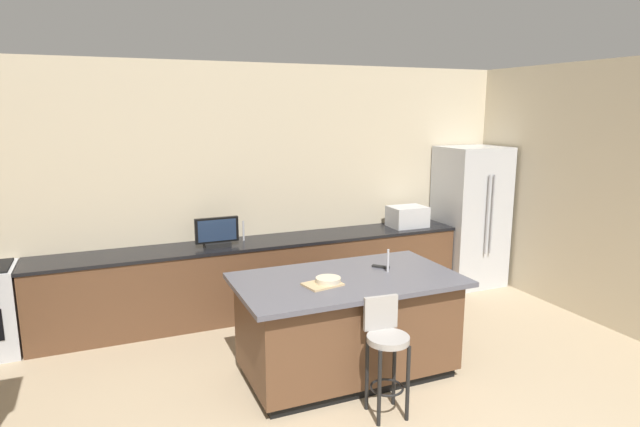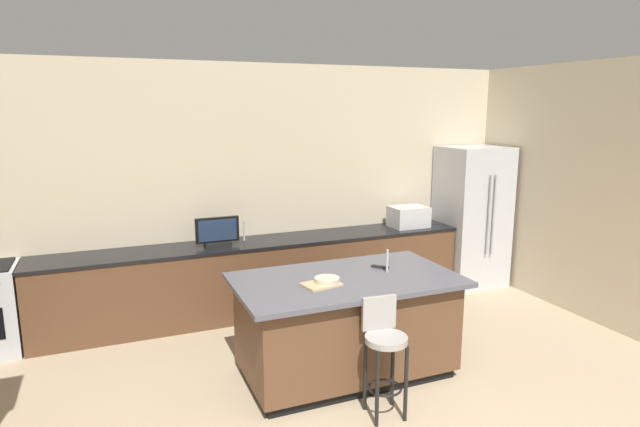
{
  "view_description": "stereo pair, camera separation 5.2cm",
  "coord_description": "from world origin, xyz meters",
  "px_view_note": "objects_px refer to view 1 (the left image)",
  "views": [
    {
      "loc": [
        -1.76,
        -2.0,
        2.45
      ],
      "look_at": [
        0.38,
        3.09,
        1.34
      ],
      "focal_mm": 29.66,
      "sensor_mm": 36.0,
      "label": 1
    },
    {
      "loc": [
        -1.72,
        -2.02,
        2.45
      ],
      "look_at": [
        0.38,
        3.09,
        1.34
      ],
      "focal_mm": 29.66,
      "sensor_mm": 36.0,
      "label": 2
    }
  ],
  "objects_px": {
    "microwave": "(407,216)",
    "tv_remote": "(381,267)",
    "kitchen_island": "(347,325)",
    "cell_phone": "(316,287)",
    "refrigerator": "(470,216)",
    "bar_stool_center": "(386,347)",
    "tv_monitor": "(217,233)",
    "cutting_board": "(323,284)",
    "fruit_bowl": "(328,281)"
  },
  "relations": [
    {
      "from": "microwave",
      "to": "tv_remote",
      "type": "xyz_separation_m",
      "value": [
        -1.31,
        -1.62,
        -0.08
      ]
    },
    {
      "from": "kitchen_island",
      "to": "cell_phone",
      "type": "relative_size",
      "value": 13.51
    },
    {
      "from": "cell_phone",
      "to": "tv_remote",
      "type": "bearing_deg",
      "value": 3.43
    },
    {
      "from": "refrigerator",
      "to": "cell_phone",
      "type": "xyz_separation_m",
      "value": [
        -3.07,
        -1.83,
        -0.02
      ]
    },
    {
      "from": "bar_stool_center",
      "to": "cell_phone",
      "type": "distance_m",
      "value": 0.77
    },
    {
      "from": "tv_monitor",
      "to": "microwave",
      "type": "bearing_deg",
      "value": 1.16
    },
    {
      "from": "microwave",
      "to": "cutting_board",
      "type": "height_order",
      "value": "microwave"
    },
    {
      "from": "bar_stool_center",
      "to": "cutting_board",
      "type": "distance_m",
      "value": 0.77
    },
    {
      "from": "fruit_bowl",
      "to": "kitchen_island",
      "type": "bearing_deg",
      "value": 23.61
    },
    {
      "from": "tv_monitor",
      "to": "tv_remote",
      "type": "xyz_separation_m",
      "value": [
        1.25,
        -1.56,
        -0.1
      ]
    },
    {
      "from": "cutting_board",
      "to": "tv_remote",
      "type": "bearing_deg",
      "value": 19.5
    },
    {
      "from": "refrigerator",
      "to": "tv_remote",
      "type": "xyz_separation_m",
      "value": [
        -2.29,
        -1.55,
        -0.02
      ]
    },
    {
      "from": "tv_remote",
      "to": "fruit_bowl",
      "type": "bearing_deg",
      "value": 159.62
    },
    {
      "from": "fruit_bowl",
      "to": "bar_stool_center",
      "type": "bearing_deg",
      "value": -68.74
    },
    {
      "from": "tv_monitor",
      "to": "cell_phone",
      "type": "bearing_deg",
      "value": -76.11
    },
    {
      "from": "refrigerator",
      "to": "cutting_board",
      "type": "xyz_separation_m",
      "value": [
        -3.0,
        -1.8,
        -0.02
      ]
    },
    {
      "from": "tv_monitor",
      "to": "cutting_board",
      "type": "distance_m",
      "value": 1.9
    },
    {
      "from": "fruit_bowl",
      "to": "tv_monitor",
      "type": "bearing_deg",
      "value": 107.95
    },
    {
      "from": "kitchen_island",
      "to": "bar_stool_center",
      "type": "relative_size",
      "value": 2.11
    },
    {
      "from": "bar_stool_center",
      "to": "tv_monitor",
      "type": "bearing_deg",
      "value": 113.61
    },
    {
      "from": "fruit_bowl",
      "to": "tv_remote",
      "type": "xyz_separation_m",
      "value": [
        0.66,
        0.25,
        -0.02
      ]
    },
    {
      "from": "kitchen_island",
      "to": "fruit_bowl",
      "type": "relative_size",
      "value": 9.18
    },
    {
      "from": "kitchen_island",
      "to": "microwave",
      "type": "distance_m",
      "value": 2.53
    },
    {
      "from": "microwave",
      "to": "cell_phone",
      "type": "xyz_separation_m",
      "value": [
        -2.1,
        -1.9,
        -0.09
      ]
    },
    {
      "from": "kitchen_island",
      "to": "cutting_board",
      "type": "height_order",
      "value": "cutting_board"
    },
    {
      "from": "cutting_board",
      "to": "bar_stool_center",
      "type": "bearing_deg",
      "value": -63.9
    },
    {
      "from": "refrigerator",
      "to": "tv_monitor",
      "type": "height_order",
      "value": "refrigerator"
    },
    {
      "from": "microwave",
      "to": "tv_remote",
      "type": "height_order",
      "value": "microwave"
    },
    {
      "from": "bar_stool_center",
      "to": "cutting_board",
      "type": "bearing_deg",
      "value": 120.92
    },
    {
      "from": "bar_stool_center",
      "to": "cell_phone",
      "type": "xyz_separation_m",
      "value": [
        -0.37,
        0.57,
        0.37
      ]
    },
    {
      "from": "microwave",
      "to": "fruit_bowl",
      "type": "relative_size",
      "value": 2.17
    },
    {
      "from": "microwave",
      "to": "tv_monitor",
      "type": "height_order",
      "value": "tv_monitor"
    },
    {
      "from": "microwave",
      "to": "cell_phone",
      "type": "relative_size",
      "value": 3.2
    },
    {
      "from": "fruit_bowl",
      "to": "cell_phone",
      "type": "distance_m",
      "value": 0.14
    },
    {
      "from": "refrigerator",
      "to": "microwave",
      "type": "bearing_deg",
      "value": 176.12
    },
    {
      "from": "kitchen_island",
      "to": "bar_stool_center",
      "type": "distance_m",
      "value": 0.72
    },
    {
      "from": "tv_monitor",
      "to": "cutting_board",
      "type": "height_order",
      "value": "tv_monitor"
    },
    {
      "from": "tv_monitor",
      "to": "fruit_bowl",
      "type": "bearing_deg",
      "value": -72.05
    },
    {
      "from": "tv_monitor",
      "to": "cell_phone",
      "type": "distance_m",
      "value": 1.91
    },
    {
      "from": "cell_phone",
      "to": "refrigerator",
      "type": "bearing_deg",
      "value": 14.49
    },
    {
      "from": "kitchen_island",
      "to": "fruit_bowl",
      "type": "bearing_deg",
      "value": -156.39
    },
    {
      "from": "refrigerator",
      "to": "fruit_bowl",
      "type": "bearing_deg",
      "value": -148.63
    },
    {
      "from": "kitchen_island",
      "to": "refrigerator",
      "type": "xyz_separation_m",
      "value": [
        2.71,
        1.69,
        0.49
      ]
    },
    {
      "from": "cell_phone",
      "to": "kitchen_island",
      "type": "bearing_deg",
      "value": 4.75
    },
    {
      "from": "kitchen_island",
      "to": "tv_remote",
      "type": "bearing_deg",
      "value": 18.6
    },
    {
      "from": "refrigerator",
      "to": "fruit_bowl",
      "type": "relative_size",
      "value": 8.74
    },
    {
      "from": "tv_remote",
      "to": "tv_monitor",
      "type": "bearing_deg",
      "value": 87.74
    },
    {
      "from": "refrigerator",
      "to": "microwave",
      "type": "height_order",
      "value": "refrigerator"
    },
    {
      "from": "refrigerator",
      "to": "cell_phone",
      "type": "distance_m",
      "value": 3.58
    },
    {
      "from": "refrigerator",
      "to": "microwave",
      "type": "relative_size",
      "value": 4.02
    }
  ]
}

